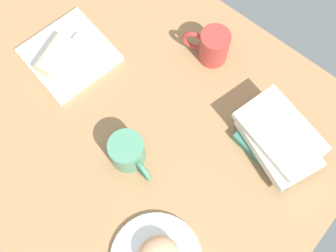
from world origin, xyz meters
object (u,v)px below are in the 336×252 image
(coffee_mug, at_px, (128,153))
(breakfast_wrap, at_px, (54,55))
(second_mug, at_px, (212,46))
(square_plate, at_px, (69,55))
(sauce_cup, at_px, (82,41))
(book_stack, at_px, (279,141))

(coffee_mug, bearing_deg, breakfast_wrap, 166.86)
(breakfast_wrap, relative_size, coffee_mug, 0.85)
(second_mug, bearing_deg, breakfast_wrap, -136.84)
(second_mug, bearing_deg, square_plate, -140.03)
(sauce_cup, xyz_separation_m, book_stack, (0.57, 0.10, 0.01))
(breakfast_wrap, xyz_separation_m, coffee_mug, (0.33, -0.08, 0.00))
(sauce_cup, relative_size, breakfast_wrap, 0.42)
(square_plate, height_order, sauce_cup, sauce_cup)
(sauce_cup, bearing_deg, book_stack, 9.82)
(square_plate, relative_size, coffee_mug, 1.58)
(square_plate, distance_m, book_stack, 0.60)
(sauce_cup, relative_size, second_mug, 0.37)
(coffee_mug, height_order, second_mug, second_mug)
(book_stack, bearing_deg, breakfast_wrap, -162.79)
(square_plate, bearing_deg, sauce_cup, 77.48)
(breakfast_wrap, bearing_deg, second_mug, 31.34)
(sauce_cup, distance_m, coffee_mug, 0.35)
(square_plate, relative_size, second_mug, 1.66)
(coffee_mug, xyz_separation_m, second_mug, (-0.02, 0.36, 0.00))
(sauce_cup, bearing_deg, coffee_mug, -27.44)
(breakfast_wrap, bearing_deg, sauce_cup, 65.66)
(square_plate, height_order, book_stack, book_stack)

